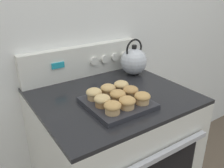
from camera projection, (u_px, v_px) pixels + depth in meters
name	position (u px, v px, depth m)	size (l,w,h in m)	color
wall_back	(77.00, 20.00, 1.34)	(8.00, 0.05, 2.40)	silver
stove_range	(112.00, 162.00, 1.37)	(0.75, 0.70, 0.88)	silver
control_panel	(83.00, 61.00, 1.39)	(0.74, 0.07, 0.18)	silver
muffin_pan	(117.00, 103.00, 1.08)	(0.28, 0.28, 0.02)	#28282D
muffin_r0_c0	(113.00, 107.00, 0.97)	(0.07, 0.07, 0.05)	tan
muffin_r0_c1	(127.00, 102.00, 1.01)	(0.07, 0.07, 0.05)	tan
muffin_r0_c2	(142.00, 98.00, 1.05)	(0.07, 0.07, 0.05)	tan
muffin_r1_c0	(102.00, 100.00, 1.02)	(0.07, 0.07, 0.05)	olive
muffin_r1_c1	(118.00, 96.00, 1.07)	(0.07, 0.07, 0.05)	tan
muffin_r1_c2	(131.00, 91.00, 1.11)	(0.07, 0.07, 0.05)	tan
muffin_r2_c0	(94.00, 94.00, 1.09)	(0.07, 0.07, 0.05)	tan
muffin_r2_c1	(108.00, 89.00, 1.13)	(0.07, 0.07, 0.05)	tan
muffin_r2_c2	(121.00, 86.00, 1.17)	(0.07, 0.07, 0.05)	tan
tea_kettle	(134.00, 61.00, 1.42)	(0.19, 0.16, 0.22)	silver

